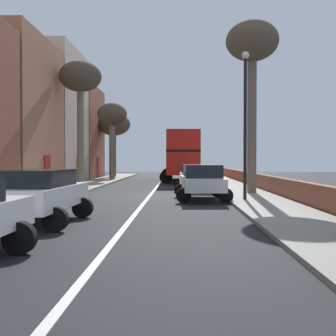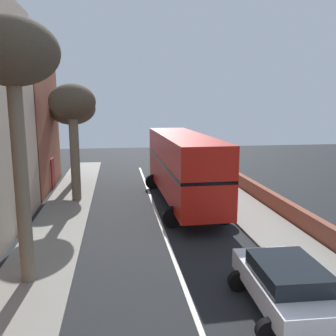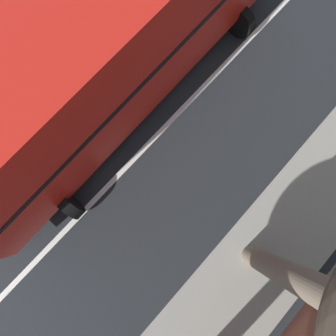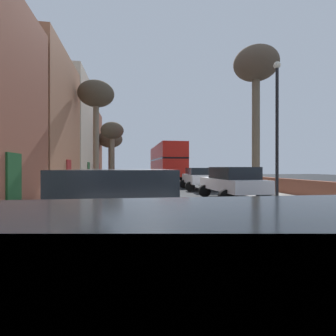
# 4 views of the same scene
# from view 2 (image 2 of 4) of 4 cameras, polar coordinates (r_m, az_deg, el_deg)

# --- Properties ---
(double_decker_bus) EXTENTS (3.71, 11.52, 4.06)m
(double_decker_bus) POSITION_cam_2_polar(r_m,az_deg,el_deg) (20.45, 2.34, 0.64)
(double_decker_bus) COLOR red
(double_decker_bus) RESTS_ON ground
(parked_car_white_right_2) EXTENTS (2.60, 4.06, 1.55)m
(parked_car_white_right_2) POSITION_cam_2_polar(r_m,az_deg,el_deg) (10.82, 18.39, -17.21)
(parked_car_white_right_2) COLOR silver
(parked_car_white_right_2) RESTS_ON ground
(street_tree_left_0) EXTENTS (2.66, 2.66, 6.81)m
(street_tree_left_0) POSITION_cam_2_polar(r_m,az_deg,el_deg) (21.36, -15.15, 9.48)
(street_tree_left_0) COLOR #7A6B56
(street_tree_left_0) RESTS_ON sidewalk_left
(street_tree_left_2) EXTENTS (2.79, 2.79, 8.20)m
(street_tree_left_2) POSITION_cam_2_polar(r_m,az_deg,el_deg) (11.72, -23.83, 15.39)
(street_tree_left_2) COLOR #7A6B56
(street_tree_left_2) RESTS_ON sidewalk_left
(street_tree_left_4) EXTENTS (3.38, 3.38, 6.54)m
(street_tree_left_4) POSITION_cam_2_polar(r_m,az_deg,el_deg) (26.61, -15.26, 9.04)
(street_tree_left_4) COLOR brown
(street_tree_left_4) RESTS_ON sidewalk_left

